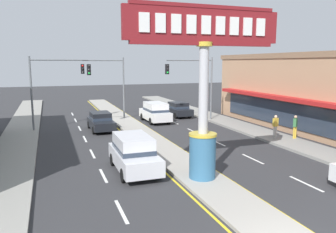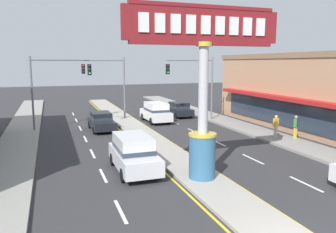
# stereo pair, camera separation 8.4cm
# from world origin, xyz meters

# --- Properties ---
(median_strip) EXTENTS (2.26, 52.00, 0.14)m
(median_strip) POSITION_xyz_m (0.00, 18.00, 0.07)
(median_strip) COLOR #A39E93
(median_strip) RESTS_ON ground
(sidewalk_left) EXTENTS (2.69, 60.00, 0.18)m
(sidewalk_left) POSITION_xyz_m (-9.07, 16.00, 0.09)
(sidewalk_left) COLOR gray
(sidewalk_left) RESTS_ON ground
(sidewalk_right) EXTENTS (2.69, 60.00, 0.18)m
(sidewalk_right) POSITION_xyz_m (9.07, 16.00, 0.09)
(sidewalk_right) COLOR gray
(sidewalk_right) RESTS_ON ground
(lane_markings) EXTENTS (9.00, 52.00, 0.01)m
(lane_markings) POSITION_xyz_m (0.00, 16.65, 0.00)
(lane_markings) COLOR silver
(lane_markings) RESTS_ON ground
(district_sign) EXTENTS (7.63, 1.34, 8.10)m
(district_sign) POSITION_xyz_m (0.00, 6.89, 4.32)
(district_sign) COLOR #33668C
(district_sign) RESTS_ON median_strip
(traffic_light_left_side) EXTENTS (4.86, 0.46, 6.20)m
(traffic_light_left_side) POSITION_xyz_m (-6.36, 21.95, 4.25)
(traffic_light_left_side) COLOR slate
(traffic_light_left_side) RESTS_ON ground
(traffic_light_right_side) EXTENTS (4.86, 0.46, 6.20)m
(traffic_light_right_side) POSITION_xyz_m (6.36, 21.95, 4.25)
(traffic_light_right_side) COLOR slate
(traffic_light_right_side) RESTS_ON ground
(traffic_light_median_far) EXTENTS (4.20, 0.46, 6.20)m
(traffic_light_median_far) POSITION_xyz_m (-1.19, 25.81, 4.19)
(traffic_light_median_far) COLOR slate
(traffic_light_median_far) RESTS_ON ground
(suv_near_right_lane) EXTENTS (1.98, 4.61, 1.90)m
(suv_near_right_lane) POSITION_xyz_m (-2.78, 9.40, 0.98)
(suv_near_right_lane) COLOR silver
(suv_near_right_lane) RESTS_ON ground
(sedan_near_left_lane) EXTENTS (1.99, 4.38, 1.53)m
(sedan_near_left_lane) POSITION_xyz_m (6.08, 25.68, 0.79)
(sedan_near_left_lane) COLOR black
(sedan_near_left_lane) RESTS_ON ground
(sedan_mid_left_lane) EXTENTS (1.92, 4.34, 1.53)m
(sedan_mid_left_lane) POSITION_xyz_m (-2.78, 20.92, 0.79)
(sedan_mid_left_lane) COLOR black
(sedan_mid_left_lane) RESTS_ON ground
(suv_far_left_oncoming) EXTENTS (2.03, 4.63, 1.90)m
(suv_far_left_oncoming) POSITION_xyz_m (2.78, 23.19, 0.98)
(suv_far_left_oncoming) COLOR white
(suv_far_left_oncoming) RESTS_ON ground
(pedestrian_near_kerb) EXTENTS (0.45, 0.41, 1.71)m
(pedestrian_near_kerb) POSITION_xyz_m (10.00, 12.20, 1.15)
(pedestrian_near_kerb) COLOR gold
(pedestrian_near_kerb) RESTS_ON sidewalk_right
(pedestrian_far_side) EXTENTS (0.44, 0.31, 1.71)m
(pedestrian_far_side) POSITION_xyz_m (8.71, 12.77, 1.15)
(pedestrian_far_side) COLOR #B7B2AD
(pedestrian_far_side) RESTS_ON sidewalk_right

